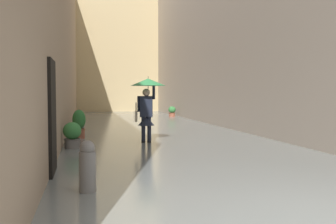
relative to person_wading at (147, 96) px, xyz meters
The scene contains 10 objects.
ground_plane 5.99m from the person_wading, 97.74° to the right, with size 66.29×66.29×0.00m, color slate.
flood_water 5.98m from the person_wading, 97.74° to the right, with size 7.33×32.52×0.07m, color slate.
building_facade_right 7.35m from the person_wading, 59.48° to the right, with size 2.04×30.52×9.21m.
building_facade_far 20.57m from the person_wading, 92.25° to the right, with size 10.13×1.80×13.27m, color tan.
person_wading is the anchor object (origin of this frame).
potted_plant_mid_right 5.29m from the person_wading, 66.02° to the right, with size 0.51×0.51×0.72m.
potted_plant_far_right 2.57m from the person_wading, 19.17° to the left, with size 0.49×0.49×0.78m.
potted_plant_near_right 2.67m from the person_wading, 34.68° to the right, with size 0.43×0.43×1.03m.
potted_plant_mid_left 12.52m from the person_wading, 106.64° to the right, with size 0.47×0.47×0.73m.
mooring_bollard 5.93m from the person_wading, 71.68° to the left, with size 0.25×0.25×0.86m.
Camera 1 is at (2.64, 3.79, 1.58)m, focal length 40.13 mm.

